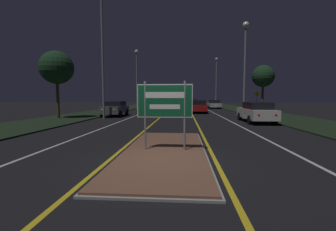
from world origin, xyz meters
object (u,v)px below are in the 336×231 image
at_px(streetlight_right_near, 245,53).
at_px(car_receding_2, 214,104).
at_px(car_receding_1, 198,106).
at_px(car_approaching_0, 115,108).
at_px(car_receding_0, 256,112).
at_px(streetlight_left_far, 137,70).
at_px(streetlight_right_far, 216,77).
at_px(highway_sign, 165,103).
at_px(car_approaching_1, 158,106).
at_px(car_approaching_2, 168,103).
at_px(streetlight_left_near, 102,31).
at_px(car_receding_3, 193,102).
at_px(warning_sign, 257,100).

height_order(streetlight_right_near, car_receding_2, streetlight_right_near).
relative_size(car_receding_1, car_approaching_0, 1.11).
bearing_deg(car_receding_0, streetlight_left_far, 127.32).
bearing_deg(streetlight_right_far, car_approaching_0, -123.28).
relative_size(highway_sign, car_approaching_0, 0.56).
xyz_separation_m(car_receding_0, car_approaching_0, (-12.01, 4.71, -0.01)).
distance_m(streetlight_right_far, car_approaching_1, 14.68).
height_order(highway_sign, streetlight_right_far, streetlight_right_far).
bearing_deg(streetlight_left_far, car_approaching_0, -88.98).
xyz_separation_m(streetlight_right_near, car_receding_0, (-0.20, -4.25, -5.06)).
relative_size(car_receding_2, car_approaching_2, 1.00).
bearing_deg(car_approaching_0, streetlight_left_near, -94.04).
relative_size(car_receding_1, car_approaching_2, 1.10).
relative_size(car_receding_3, warning_sign, 1.73).
distance_m(car_receding_1, warning_sign, 6.54).
bearing_deg(car_receding_1, car_receding_2, 73.08).
bearing_deg(streetlight_right_near, car_receding_3, 96.32).
bearing_deg(car_approaching_2, streetlight_left_far, -111.81).
xyz_separation_m(streetlight_right_near, car_approaching_1, (-8.91, 8.86, -5.10)).
bearing_deg(streetlight_right_far, car_receding_2, -104.13).
bearing_deg(car_approaching_1, streetlight_right_near, -44.82).
distance_m(highway_sign, car_receding_0, 11.24).
relative_size(streetlight_left_near, streetlight_right_near, 1.29).
distance_m(streetlight_left_far, car_receding_2, 13.88).
bearing_deg(streetlight_right_near, streetlight_left_far, 136.52).
height_order(streetlight_left_near, car_approaching_1, streetlight_left_near).
xyz_separation_m(streetlight_right_near, car_receding_1, (-3.80, 5.78, -5.05)).
distance_m(car_receding_0, car_receding_3, 34.59).
xyz_separation_m(highway_sign, car_receding_0, (5.92, 9.51, -0.85)).
bearing_deg(car_approaching_0, car_approaching_1, 68.57).
distance_m(car_approaching_0, car_approaching_2, 21.57).
relative_size(car_receding_3, car_approaching_2, 1.03).
distance_m(car_receding_2, car_approaching_2, 9.39).
bearing_deg(highway_sign, car_approaching_1, 97.04).
bearing_deg(car_receding_0, car_receding_1, 109.74).
xyz_separation_m(streetlight_right_far, car_receding_1, (-3.99, -13.57, -4.71)).
height_order(car_receding_0, car_approaching_1, car_receding_0).
height_order(car_approaching_0, car_approaching_2, car_approaching_2).
bearing_deg(car_approaching_2, car_receding_0, -72.39).
xyz_separation_m(streetlight_right_near, streetlight_right_far, (0.19, 19.35, -0.34)).
bearing_deg(car_receding_0, streetlight_left_near, 170.28).
xyz_separation_m(highway_sign, car_receding_1, (2.32, 19.54, -0.84)).
bearing_deg(highway_sign, car_receding_1, 83.23).
height_order(streetlight_right_far, car_receding_3, streetlight_right_far).
bearing_deg(car_approaching_1, car_receding_3, 75.38).
bearing_deg(car_receding_2, car_approaching_2, 148.03).
xyz_separation_m(streetlight_left_near, car_approaching_0, (0.19, 2.62, -6.64)).
height_order(car_receding_1, car_approaching_0, car_receding_1).
bearing_deg(car_approaching_2, streetlight_right_near, -68.75).
relative_size(car_receding_0, car_receding_1, 1.02).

